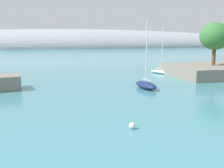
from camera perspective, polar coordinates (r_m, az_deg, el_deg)
shore_outcrop at (r=60.45m, az=21.11°, el=2.67°), size 19.41×15.22×2.20m
tree_clump_shore at (r=59.30m, az=20.67°, el=9.28°), size 6.06×6.06×8.58m
distant_ridge at (r=218.04m, az=-7.22°, el=7.49°), size 356.20×55.82×28.76m
sailboat_navy_near_shore at (r=42.25m, az=7.08°, el=-0.10°), size 2.53×5.80×10.40m
sailboat_white_mid_mooring at (r=60.86m, az=10.33°, el=2.62°), size 4.29×6.45×10.08m
mooring_buoy_white at (r=23.74m, az=4.22°, el=-8.66°), size 0.56×0.56×0.56m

